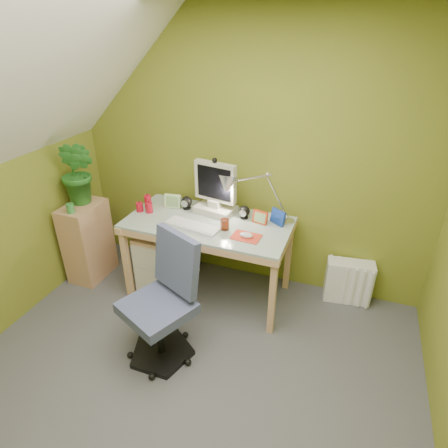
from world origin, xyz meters
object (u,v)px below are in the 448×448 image
(side_ledge, at_px, (88,241))
(radiator, at_px, (348,281))
(desk_lamp, at_px, (267,185))
(monitor, at_px, (215,185))
(potted_plant, at_px, (78,173))
(desk, at_px, (209,258))
(task_chair, at_px, (157,307))

(side_ledge, relative_size, radiator, 1.91)
(desk_lamp, bearing_deg, side_ledge, -171.85)
(monitor, height_order, radiator, monitor)
(monitor, relative_size, potted_plant, 0.86)
(desk, distance_m, potted_plant, 1.38)
(potted_plant, height_order, radiator, potted_plant)
(desk, xyz_separation_m, potted_plant, (-1.19, -0.09, 0.68))
(side_ledge, xyz_separation_m, task_chair, (1.13, -0.68, 0.08))
(desk, relative_size, side_ledge, 1.83)
(side_ledge, height_order, task_chair, task_chair)
(desk, xyz_separation_m, side_ledge, (-1.19, -0.14, 0.01))
(potted_plant, bearing_deg, side_ledge, -90.00)
(task_chair, bearing_deg, desk_lamp, 87.59)
(potted_plant, height_order, task_chair, potted_plant)
(side_ledge, bearing_deg, potted_plant, 90.00)
(radiator, bearing_deg, side_ledge, -176.84)
(monitor, xyz_separation_m, potted_plant, (-1.19, -0.27, 0.06))
(desk, bearing_deg, desk_lamp, 22.66)
(task_chair, bearing_deg, radiator, 66.69)
(task_chair, bearing_deg, side_ledge, 173.54)
(desk, height_order, task_chair, task_chair)
(radiator, bearing_deg, monitor, 178.98)
(desk_lamp, bearing_deg, monitor, 177.20)
(desk_lamp, xyz_separation_m, side_ledge, (-1.64, -0.32, -0.69))
(desk_lamp, distance_m, potted_plant, 1.66)
(desk, relative_size, task_chair, 1.51)
(side_ledge, relative_size, potted_plant, 1.28)
(monitor, relative_size, desk_lamp, 0.80)
(monitor, height_order, side_ledge, monitor)
(desk_lamp, height_order, radiator, desk_lamp)
(desk, bearing_deg, task_chair, -93.49)
(side_ledge, bearing_deg, radiator, 10.81)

